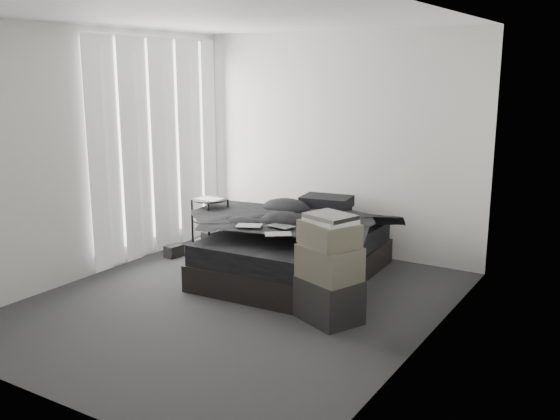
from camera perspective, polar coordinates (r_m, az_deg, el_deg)
The scene contains 25 objects.
floor at distance 5.99m, azimuth -4.06°, elevation -8.47°, with size 3.60×4.20×0.01m, color #2E2E31.
ceiling at distance 5.60m, azimuth -4.50°, elevation 17.17°, with size 3.60×4.20×0.01m, color white.
wall_back at distance 7.44m, azimuth 5.29°, elevation 6.03°, with size 3.60×0.01×2.60m, color silver.
wall_front at distance 4.17m, azimuth -21.43°, elevation -0.14°, with size 3.60×0.01×2.60m, color silver.
wall_left at distance 6.85m, azimuth -16.61°, elevation 4.98°, with size 0.01×4.20×2.60m, color silver.
wall_right at distance 4.83m, azimuth 13.31°, elevation 2.09°, with size 0.01×4.20×2.60m, color silver.
window_left at distance 7.46m, azimuth -11.38°, elevation 6.24°, with size 0.02×2.00×2.30m, color white.
curtain_left at distance 7.43m, azimuth -11.07°, elevation 5.69°, with size 0.06×2.12×2.48m, color white.
bed at distance 6.68m, azimuth 1.35°, elevation -4.93°, with size 1.50×1.98×0.27m, color black.
mattress at distance 6.62m, azimuth 1.36°, elevation -2.95°, with size 1.44×1.92×0.21m, color black.
duvet at distance 6.52m, azimuth 1.17°, elevation -1.19°, with size 1.46×1.69×0.23m, color black.
pillow_lower at distance 7.26m, azimuth 3.84°, elevation -0.15°, with size 0.59×0.40×0.13m, color black.
pillow_upper at distance 7.19m, azimuth 4.27°, elevation 0.77°, with size 0.56×0.38×0.12m, color black.
laptop at distance 6.42m, azimuth 4.46°, elevation -0.28°, with size 0.32×0.20×0.02m, color silver.
comic_a at distance 6.20m, azimuth -2.85°, elevation -0.80°, with size 0.25×0.16×0.01m, color black.
comic_b at distance 6.18m, azimuth 0.12°, elevation -0.77°, with size 0.25×0.16×0.01m, color black.
comic_c at distance 5.88m, azimuth -0.17°, elevation -1.43°, with size 0.25×0.16×0.01m, color black.
side_stand at distance 7.25m, azimuth -6.38°, elevation -1.78°, with size 0.38×0.38×0.71m, color black.
papers at distance 7.16m, azimuth -6.46°, elevation 0.99°, with size 0.27×0.20×0.01m, color white.
floor_books at distance 7.47m, azimuth -9.68°, elevation -3.70°, with size 0.14×0.20×0.14m, color black.
box_lower at distance 5.54m, azimuth 4.50°, elevation -8.13°, with size 0.52×0.41×0.39m, color black.
box_mid at distance 5.41m, azimuth 4.55°, elevation -4.81°, with size 0.49×0.39×0.30m, color #554F43.
box_upper at distance 5.37m, azimuth 4.54°, elevation -2.18°, with size 0.47×0.38×0.20m, color #554F43.
art_book_white at distance 5.33m, azimuth 4.64°, elevation -0.94°, with size 0.40×0.32×0.04m, color silver.
art_book_snake at distance 5.30m, azimuth 4.63°, elevation -0.58°, with size 0.39×0.31×0.04m, color silver.
Camera 1 is at (3.28, -4.52, 2.17)m, focal length 40.00 mm.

